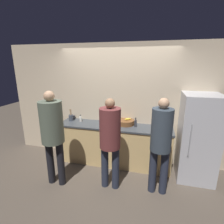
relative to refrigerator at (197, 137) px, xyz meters
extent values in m
plane|color=#4C4238|center=(-1.64, -0.24, -0.83)|extent=(14.00, 14.00, 0.00)
cube|color=#C6B293|center=(-1.64, 0.38, 0.47)|extent=(5.20, 0.06, 2.60)
cube|color=tan|center=(-1.64, 0.09, -0.40)|extent=(2.42, 0.56, 0.86)
cube|color=#383D42|center=(-1.64, 0.09, 0.05)|extent=(2.45, 0.59, 0.03)
cube|color=#B7B7BC|center=(0.00, 0.00, 0.00)|extent=(0.66, 0.71, 1.66)
cylinder|color=#99999E|center=(-0.20, -0.37, 0.08)|extent=(0.02, 0.02, 0.58)
cylinder|color=black|center=(-2.63, -0.86, -0.41)|extent=(0.13, 0.13, 0.84)
cylinder|color=black|center=(-2.41, -0.86, -0.41)|extent=(0.13, 0.13, 0.84)
cylinder|color=#515B4C|center=(-2.52, -0.86, 0.38)|extent=(0.39, 0.39, 0.73)
sphere|color=tan|center=(-2.52, -0.86, 0.83)|extent=(0.17, 0.17, 0.17)
cylinder|color=#232838|center=(-1.62, -0.71, -0.43)|extent=(0.13, 0.13, 0.79)
cylinder|color=#232838|center=(-1.42, -0.71, -0.43)|extent=(0.13, 0.13, 0.79)
cylinder|color=brown|center=(-1.52, -0.71, 0.31)|extent=(0.36, 0.36, 0.69)
sphere|color=#936B4C|center=(-1.52, -0.71, 0.73)|extent=(0.16, 0.16, 0.16)
cylinder|color=#232838|center=(-0.78, -0.64, -0.43)|extent=(0.13, 0.13, 0.80)
cylinder|color=#232838|center=(-0.60, -0.64, -0.43)|extent=(0.13, 0.13, 0.80)
cylinder|color=#333D47|center=(-0.69, -0.64, 0.33)|extent=(0.34, 0.34, 0.70)
sphere|color=tan|center=(-0.69, -0.64, 0.76)|extent=(0.17, 0.17, 0.17)
cylinder|color=brown|center=(-1.42, 0.20, 0.12)|extent=(0.38, 0.38, 0.10)
ellipsoid|color=yellow|center=(-1.37, 0.20, 0.19)|extent=(0.15, 0.12, 0.04)
cylinder|color=#3D424C|center=(-2.69, 0.16, 0.13)|extent=(0.10, 0.10, 0.14)
cylinder|color=#99754C|center=(-2.70, 0.16, 0.23)|extent=(0.01, 0.05, 0.21)
cylinder|color=#99754C|center=(-2.68, 0.16, 0.23)|extent=(0.03, 0.04, 0.22)
cylinder|color=#99754C|center=(-2.69, 0.15, 0.23)|extent=(0.05, 0.01, 0.21)
cylinder|color=silver|center=(-2.45, 0.16, 0.12)|extent=(0.06, 0.06, 0.11)
cylinder|color=silver|center=(-2.45, 0.16, 0.19)|extent=(0.03, 0.03, 0.03)
cylinder|color=black|center=(-2.45, 0.16, 0.21)|extent=(0.03, 0.03, 0.01)
cylinder|color=#333338|center=(-1.19, 0.12, 0.13)|extent=(0.05, 0.05, 0.14)
cylinder|color=#333338|center=(-1.19, 0.12, 0.22)|extent=(0.02, 0.02, 0.04)
cylinder|color=black|center=(-1.19, 0.12, 0.25)|extent=(0.03, 0.03, 0.02)
cylinder|color=red|center=(-0.80, 0.17, 0.12)|extent=(0.07, 0.07, 0.12)
cylinder|color=red|center=(-0.80, 0.17, 0.20)|extent=(0.03, 0.03, 0.04)
cylinder|color=black|center=(-0.80, 0.17, 0.23)|extent=(0.03, 0.03, 0.01)
cylinder|color=#28282D|center=(-2.70, 0.29, 0.11)|extent=(0.09, 0.09, 0.08)
cylinder|color=#9E6042|center=(-1.81, 0.18, 0.12)|extent=(0.13, 0.13, 0.12)
sphere|color=#2D6B33|center=(-1.81, 0.18, 0.25)|extent=(0.16, 0.16, 0.16)
camera|label=1|loc=(-0.81, -3.35, 1.35)|focal=28.00mm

